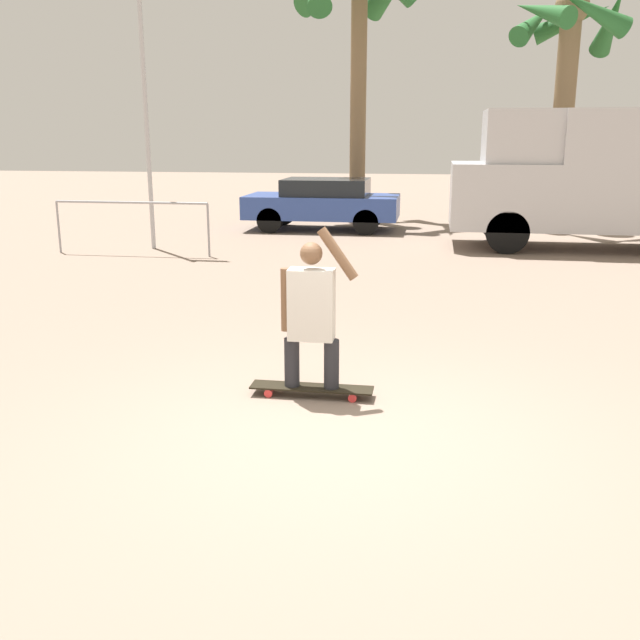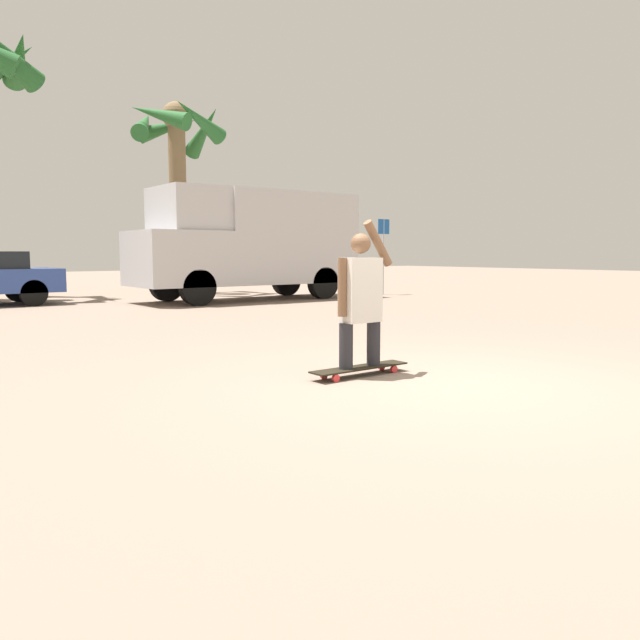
# 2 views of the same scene
# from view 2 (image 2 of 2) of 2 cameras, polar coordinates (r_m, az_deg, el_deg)

# --- Properties ---
(ground_plane) EXTENTS (80.00, 80.00, 0.00)m
(ground_plane) POSITION_cam_2_polar(r_m,az_deg,el_deg) (6.04, 11.76, -5.92)
(ground_plane) COLOR gray
(skateboard) EXTENTS (1.14, 0.23, 0.09)m
(skateboard) POSITION_cam_2_polar(r_m,az_deg,el_deg) (6.39, 3.66, -4.42)
(skateboard) COLOR black
(skateboard) RESTS_ON ground_plane
(person_skateboarder) EXTENTS (0.70, 0.22, 1.49)m
(person_skateboarder) POSITION_cam_2_polar(r_m,az_deg,el_deg) (6.30, 3.70, 2.36)
(person_skateboarder) COLOR #28282D
(person_skateboarder) RESTS_ON skateboard
(camper_van) EXTENTS (6.08, 2.07, 2.86)m
(camper_van) POSITION_cam_2_polar(r_m,az_deg,el_deg) (16.83, -6.34, 7.22)
(camper_van) COLOR black
(camper_van) RESTS_ON ground_plane
(palm_tree_near_van) EXTENTS (2.87, 2.94, 5.81)m
(palm_tree_near_van) POSITION_cam_2_polar(r_m,az_deg,el_deg) (20.05, -13.02, 15.04)
(palm_tree_near_van) COLOR brown
(palm_tree_near_van) RESTS_ON ground_plane
(street_sign) EXTENTS (0.44, 0.06, 2.26)m
(street_sign) POSITION_cam_2_polar(r_m,az_deg,el_deg) (18.93, 5.81, 6.74)
(street_sign) COLOR #B7B7BC
(street_sign) RESTS_ON ground_plane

